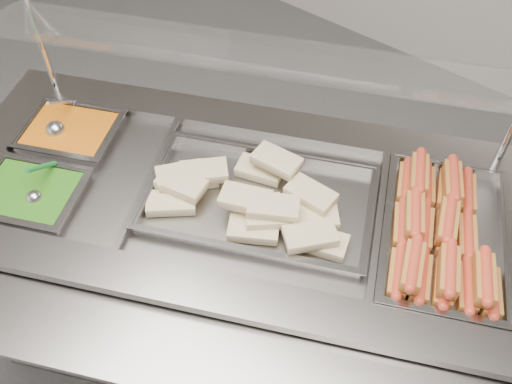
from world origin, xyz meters
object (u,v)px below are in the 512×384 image
Objects in this scene: pan_hotdogs at (442,240)px; pan_wraps at (259,203)px; steam_counter at (243,272)px; serving_spoon at (36,193)px; ladle at (56,129)px; sneeze_guard at (257,55)px.

pan_hotdogs is 0.51m from pan_wraps.
serving_spoon is (-0.45, -0.36, 0.42)m from steam_counter.
pan_hotdogs is at bearing 19.07° from ladle.
pan_wraps is 4.73× the size of serving_spoon.
pan_wraps is at bearing 24.76° from steam_counter.
sneeze_guard reaches higher than ladle.
sneeze_guard is at bearing 130.11° from pan_wraps.
ladle is at bearing -160.93° from pan_hotdogs.
sneeze_guard reaches higher than pan_wraps.
serving_spoon is at bearing -51.23° from ladle.
sneeze_guard reaches higher than serving_spoon.
pan_hotdogs is at bearing 24.76° from pan_wraps.
ladle is (-0.61, -0.15, 0.42)m from steam_counter.
sneeze_guard is 0.73m from serving_spoon.
serving_spoon is (0.16, -0.20, 0.00)m from ladle.
steam_counter is 2.62× the size of pan_wraps.
sneeze_guard is at bearing 32.08° from ladle.
ladle reaches higher than pan_hotdogs.
steam_counter is 0.77m from sneeze_guard.
pan_hotdogs is at bearing 31.65° from serving_spoon.
ladle reaches higher than serving_spoon.
pan_wraps is at bearing -155.24° from pan_hotdogs.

